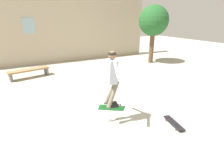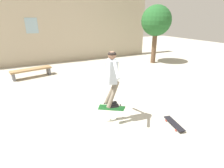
# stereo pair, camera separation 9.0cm
# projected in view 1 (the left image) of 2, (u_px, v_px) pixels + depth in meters

# --- Properties ---
(ground_plane) EXTENTS (40.00, 40.00, 0.00)m
(ground_plane) POSITION_uv_depth(u_px,v_px,m) (100.00, 131.00, 4.70)
(ground_plane) COLOR #B2AD9E
(building_backdrop) EXTENTS (15.40, 0.52, 5.92)m
(building_backdrop) POSITION_uv_depth(u_px,v_px,m) (44.00, 25.00, 11.01)
(building_backdrop) COLOR #B7A88E
(building_backdrop) RESTS_ON ground_plane
(tree_right) EXTENTS (1.87, 1.87, 3.63)m
(tree_right) POSITION_uv_depth(u_px,v_px,m) (154.00, 21.00, 10.98)
(tree_right) COLOR brown
(tree_right) RESTS_ON ground_plane
(park_bench) EXTENTS (1.99, 0.84, 0.45)m
(park_bench) POSITION_uv_depth(u_px,v_px,m) (29.00, 71.00, 8.77)
(park_bench) COLOR #99754C
(park_bench) RESTS_ON ground_plane
(skater) EXTENTS (0.43, 1.16, 1.53)m
(skater) POSITION_uv_depth(u_px,v_px,m) (112.00, 75.00, 4.57)
(skater) COLOR #9EA8B2
(skateboard_flipping) EXTENTS (0.84, 0.19, 0.39)m
(skateboard_flipping) POSITION_uv_depth(u_px,v_px,m) (112.00, 108.00, 5.03)
(skateboard_flipping) COLOR #237F38
(skateboard_resting) EXTENTS (0.35, 0.81, 0.08)m
(skateboard_resting) POSITION_uv_depth(u_px,v_px,m) (174.00, 123.00, 4.95)
(skateboard_resting) COLOR black
(skateboard_resting) RESTS_ON ground_plane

